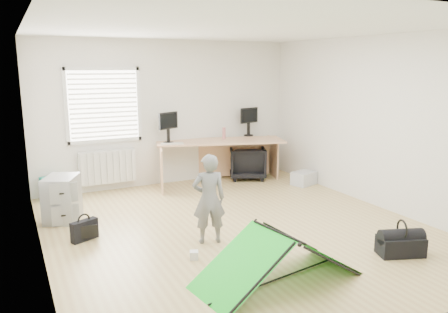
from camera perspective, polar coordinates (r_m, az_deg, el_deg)
name	(u,v)px	position (r m, az deg, el deg)	size (l,w,h in m)	color
ground	(237,228)	(6.19, 1.68, -9.32)	(5.50, 5.50, 0.00)	tan
back_wall	(168,113)	(8.35, -7.29, 5.64)	(5.00, 0.02, 2.70)	silver
window	(104,105)	(7.97, -15.44, 6.48)	(1.20, 0.06, 1.20)	silver
radiator	(108,167)	(8.10, -14.96, -1.31)	(1.00, 0.12, 0.60)	silver
desk	(220,161)	(8.44, -0.47, -0.65)	(2.42, 0.77, 0.83)	tan
filing_cabinet	(62,199)	(6.81, -20.40, -5.17)	(0.42, 0.57, 0.66)	gray
monitor_left	(168,132)	(8.09, -7.30, 3.21)	(0.44, 0.10, 0.42)	black
monitor_right	(249,126)	(8.90, 3.23, 4.06)	(0.44, 0.10, 0.42)	black
keyboard	(172,144)	(8.01, -6.79, 1.68)	(0.41, 0.14, 0.02)	beige
thermos	(224,133)	(8.50, 0.00, 3.06)	(0.06, 0.06, 0.23)	#B66667
office_chair	(247,162)	(8.76, 3.06, -0.78)	(0.69, 0.71, 0.65)	black
person	(209,199)	(5.54, -1.98, -5.56)	(0.42, 0.28, 1.16)	slate
kite	(278,257)	(4.71, 7.03, -12.84)	(1.75, 0.77, 0.54)	#13C921
storage_crate	(304,178)	(8.47, 10.39, -2.80)	(0.45, 0.31, 0.25)	#B6B8BF
tote_bag	(51,188)	(7.99, -21.65, -3.80)	(0.33, 0.15, 0.40)	teal
laptop_bag	(84,230)	(6.02, -17.77, -9.16)	(0.36, 0.11, 0.27)	black
white_box	(194,255)	(5.26, -3.94, -12.73)	(0.10, 0.10, 0.10)	silver
duffel_bag	(401,246)	(5.73, 22.06, -10.77)	(0.53, 0.27, 0.23)	black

